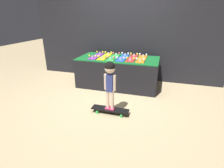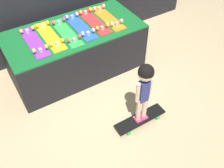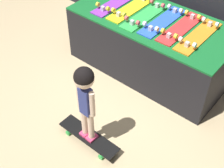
{
  "view_description": "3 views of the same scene",
  "coord_description": "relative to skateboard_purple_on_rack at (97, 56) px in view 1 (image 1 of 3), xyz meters",
  "views": [
    {
      "loc": [
        1.04,
        -3.42,
        1.68
      ],
      "look_at": [
        0.1,
        -0.26,
        0.37
      ],
      "focal_mm": 28.0,
      "sensor_mm": 36.0,
      "label": 1
    },
    {
      "loc": [
        -1.16,
        -2.31,
        2.74
      ],
      "look_at": [
        0.05,
        -0.34,
        0.42
      ],
      "focal_mm": 42.0,
      "sensor_mm": 36.0,
      "label": 2
    },
    {
      "loc": [
        1.63,
        -2.09,
        2.6
      ],
      "look_at": [
        0.11,
        -0.29,
        0.4
      ],
      "focal_mm": 50.0,
      "sensor_mm": 36.0,
      "label": 3
    }
  ],
  "objects": [
    {
      "name": "skateboard_red_on_rack",
      "position": [
        0.9,
        0.02,
        0.0
      ],
      "size": [
        0.19,
        0.75,
        0.09
      ],
      "color": "red",
      "rests_on": "display_rack"
    },
    {
      "name": "child",
      "position": [
        0.77,
        -1.36,
        -0.02
      ],
      "size": [
        0.21,
        0.18,
        0.88
      ],
      "rotation": [
        0.0,
        0.0,
        -0.03
      ],
      "color": "#E03D6B",
      "rests_on": "skateboard_on_floor"
    },
    {
      "name": "skateboard_orange_on_rack",
      "position": [
        1.12,
        0.01,
        0.0
      ],
      "size": [
        0.19,
        0.75,
        0.09
      ],
      "color": "orange",
      "rests_on": "display_rack"
    },
    {
      "name": "display_rack",
      "position": [
        0.56,
        0.0,
        -0.37
      ],
      "size": [
        1.92,
        0.94,
        0.71
      ],
      "color": "black",
      "rests_on": "ground_plane"
    },
    {
      "name": "skateboard_green_on_rack",
      "position": [
        0.45,
        -0.02,
        0.0
      ],
      "size": [
        0.19,
        0.75,
        0.09
      ],
      "color": "green",
      "rests_on": "display_rack"
    },
    {
      "name": "ground_plane",
      "position": [
        0.56,
        -0.59,
        -0.73
      ],
      "size": [
        16.0,
        16.0,
        0.0
      ],
      "primitive_type": "plane",
      "color": "tan"
    },
    {
      "name": "back_wall",
      "position": [
        0.56,
        0.65,
        0.47
      ],
      "size": [
        5.09,
        0.1,
        2.4
      ],
      "color": "black",
      "rests_on": "ground_plane"
    },
    {
      "name": "skateboard_purple_on_rack",
      "position": [
        0.0,
        0.0,
        0.0
      ],
      "size": [
        0.19,
        0.75,
        0.09
      ],
      "color": "purple",
      "rests_on": "display_rack"
    },
    {
      "name": "skateboard_on_floor",
      "position": [
        0.77,
        -1.36,
        -0.66
      ],
      "size": [
        0.69,
        0.18,
        0.09
      ],
      "color": "black",
      "rests_on": "ground_plane"
    },
    {
      "name": "skateboard_blue_on_rack",
      "position": [
        0.67,
        0.01,
        0.0
      ],
      "size": [
        0.19,
        0.75,
        0.09
      ],
      "color": "blue",
      "rests_on": "display_rack"
    },
    {
      "name": "skateboard_yellow_on_rack",
      "position": [
        0.22,
        0.02,
        0.0
      ],
      "size": [
        0.19,
        0.75,
        0.09
      ],
      "color": "yellow",
      "rests_on": "display_rack"
    }
  ]
}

